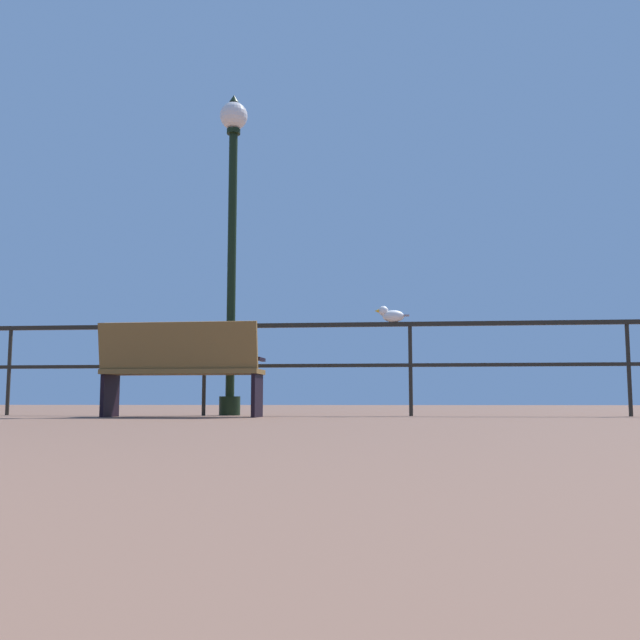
# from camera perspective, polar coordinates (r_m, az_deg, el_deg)

# --- Properties ---
(pier_railing) EXTENTS (18.97, 0.05, 1.06)m
(pier_railing) POSITION_cam_1_polar(r_m,az_deg,el_deg) (8.38, -9.19, -2.15)
(pier_railing) COLOR black
(pier_railing) RESTS_ON ground_plane
(bench_near_left) EXTENTS (1.68, 0.66, 0.97)m
(bench_near_left) POSITION_cam_1_polar(r_m,az_deg,el_deg) (7.56, -11.06, -3.52)
(bench_near_left) COLOR brown
(bench_near_left) RESTS_ON ground_plane
(lamppost_center) EXTENTS (0.34, 0.34, 3.90)m
(lamppost_center) POSITION_cam_1_polar(r_m,az_deg,el_deg) (8.75, -7.00, 8.46)
(lamppost_center) COLOR black
(lamppost_center) RESTS_ON ground_plane
(seagull_on_rail) EXTENTS (0.39, 0.16, 0.18)m
(seagull_on_rail) POSITION_cam_1_polar(r_m,az_deg,el_deg) (8.14, 5.72, 0.41)
(seagull_on_rail) COLOR white
(seagull_on_rail) RESTS_ON pier_railing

